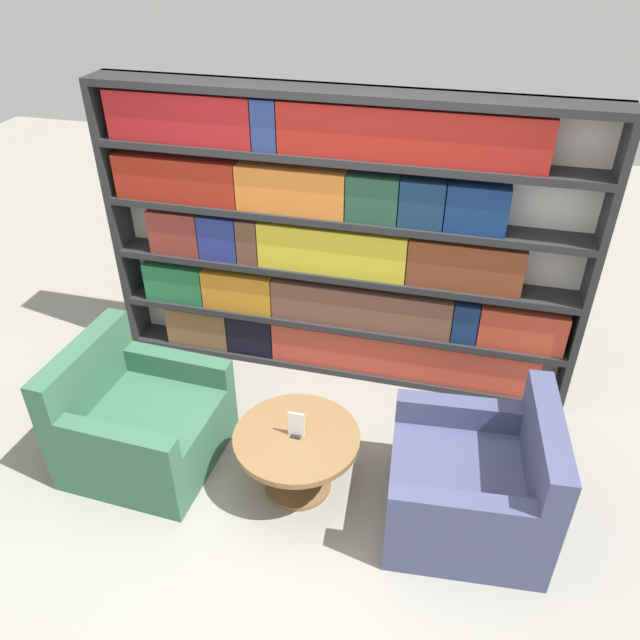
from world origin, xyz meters
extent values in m
plane|color=gray|center=(0.00, 0.00, 0.00)|extent=(14.00, 14.00, 0.00)
cube|color=silver|center=(0.00, 1.62, 1.06)|extent=(3.43, 0.05, 2.13)
cube|color=#262628|center=(-1.69, 1.50, 1.06)|extent=(0.05, 0.30, 2.13)
cube|color=#262628|center=(1.69, 1.50, 1.06)|extent=(0.05, 0.30, 2.13)
cube|color=#262628|center=(0.00, 1.50, 0.03)|extent=(3.33, 0.30, 0.05)
cube|color=#262628|center=(0.00, 1.50, 0.43)|extent=(3.33, 0.30, 0.05)
cube|color=#262628|center=(0.00, 1.50, 0.85)|extent=(3.33, 0.30, 0.05)
cube|color=#262628|center=(0.00, 1.50, 1.28)|extent=(3.33, 0.30, 0.05)
cube|color=#262628|center=(0.00, 1.50, 1.70)|extent=(3.33, 0.30, 0.05)
cube|color=#262628|center=(0.00, 1.50, 2.10)|extent=(3.33, 0.30, 0.05)
cube|color=brown|center=(-1.13, 1.47, 0.21)|extent=(0.51, 0.20, 0.33)
cube|color=black|center=(-0.68, 1.47, 0.21)|extent=(0.37, 0.20, 0.33)
cube|color=#B63D2B|center=(0.51, 1.47, 0.21)|extent=(2.00, 0.20, 0.33)
cube|color=#25723F|center=(-1.28, 1.47, 0.60)|extent=(0.48, 0.20, 0.31)
cube|color=orange|center=(-0.76, 1.47, 0.60)|extent=(0.55, 0.20, 0.31)
cube|color=brown|center=(0.19, 1.47, 0.60)|extent=(1.33, 0.20, 0.31)
cube|color=navy|center=(0.95, 1.47, 0.60)|extent=(0.17, 0.20, 0.31)
cube|color=#BB402A|center=(1.33, 1.47, 0.60)|extent=(0.59, 0.20, 0.31)
cube|color=maroon|center=(-1.22, 1.47, 1.04)|extent=(0.39, 0.20, 0.34)
cube|color=navy|center=(-0.88, 1.47, 1.04)|extent=(0.29, 0.20, 0.34)
cube|color=brown|center=(-0.65, 1.47, 1.04)|extent=(0.15, 0.20, 0.34)
cube|color=gold|center=(-0.03, 1.47, 1.04)|extent=(1.06, 0.20, 0.34)
cube|color=brown|center=(0.89, 1.47, 1.04)|extent=(0.77, 0.20, 0.34)
cube|color=maroon|center=(-1.16, 1.47, 1.46)|extent=(0.91, 0.20, 0.31)
cube|color=orange|center=(-0.32, 1.47, 1.46)|extent=(0.76, 0.20, 0.31)
cube|color=#224836|center=(0.24, 1.47, 1.46)|extent=(0.34, 0.20, 0.31)
cube|color=navy|center=(0.56, 1.47, 1.46)|extent=(0.29, 0.20, 0.31)
cube|color=navy|center=(0.91, 1.47, 1.46)|extent=(0.39, 0.20, 0.31)
cube|color=#A31A1D|center=(-1.08, 1.47, 1.89)|extent=(1.02, 0.20, 0.33)
cube|color=navy|center=(-0.48, 1.47, 1.89)|extent=(0.16, 0.20, 0.33)
cube|color=maroon|center=(0.45, 1.47, 1.89)|extent=(1.67, 0.20, 0.33)
cube|color=#336047|center=(-0.96, 0.22, 0.21)|extent=(0.92, 0.91, 0.41)
cube|color=#336047|center=(-1.33, 0.24, 0.62)|extent=(0.18, 0.88, 0.41)
cube|color=#336047|center=(-0.91, -0.16, 0.50)|extent=(0.74, 0.15, 0.17)
cube|color=#336047|center=(-0.88, 0.59, 0.50)|extent=(0.74, 0.15, 0.17)
cube|color=#42476B|center=(1.06, 0.22, 0.21)|extent=(0.95, 0.94, 0.41)
cube|color=#42476B|center=(1.43, 0.25, 0.62)|extent=(0.22, 0.88, 0.41)
cube|color=#42476B|center=(0.96, 0.59, 0.50)|extent=(0.75, 0.18, 0.17)
cube|color=#42476B|center=(1.03, -0.16, 0.50)|extent=(0.75, 0.18, 0.17)
cylinder|color=brown|center=(0.05, 0.22, 0.20)|extent=(0.14, 0.14, 0.39)
cylinder|color=brown|center=(0.05, 0.22, 0.01)|extent=(0.42, 0.42, 0.03)
cylinder|color=brown|center=(0.05, 0.22, 0.41)|extent=(0.76, 0.76, 0.04)
cube|color=black|center=(0.05, 0.22, 0.44)|extent=(0.06, 0.06, 0.01)
cube|color=white|center=(0.05, 0.22, 0.52)|extent=(0.10, 0.01, 0.18)
camera|label=1|loc=(0.85, -2.37, 3.05)|focal=35.00mm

